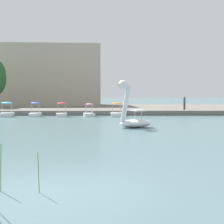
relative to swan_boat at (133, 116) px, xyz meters
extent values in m
plane|color=slate|center=(-2.92, -14.88, -0.86)|extent=(510.74, 510.74, 0.00)
cube|color=#6B665B|center=(-2.92, 26.81, -0.59)|extent=(135.41, 26.53, 0.54)
ellipsoid|color=white|center=(0.21, 0.09, -0.57)|extent=(2.75, 2.14, 0.58)
cylinder|color=white|center=(-0.51, -0.21, 0.88)|extent=(0.86, 0.62, 2.56)
sphere|color=white|center=(-0.72, -0.30, 2.15)|extent=(0.87, 0.87, 0.66)
cone|color=yellow|center=(-0.97, -0.40, 2.15)|extent=(0.62, 0.54, 0.36)
cube|color=white|center=(0.39, 0.16, 0.35)|extent=(1.22, 1.34, 0.08)
cylinder|color=silver|center=(0.20, 0.62, 0.04)|extent=(0.04, 0.04, 0.63)
cylinder|color=silver|center=(0.58, -0.29, 0.04)|extent=(0.04, 0.04, 0.63)
cube|color=white|center=(-0.89, 12.18, -0.67)|extent=(1.25, 2.22, 0.39)
ellipsoid|color=orange|center=(-0.89, 12.18, 0.55)|extent=(1.12, 1.16, 0.20)
cylinder|color=#B7B7BF|center=(-1.34, 12.63, 0.04)|extent=(0.04, 0.04, 1.02)
cylinder|color=#B7B7BF|center=(-0.46, 12.65, 0.04)|extent=(0.04, 0.04, 1.02)
cylinder|color=#B7B7BF|center=(-1.32, 11.72, 0.04)|extent=(0.04, 0.04, 1.02)
cylinder|color=#B7B7BF|center=(-0.44, 11.73, 0.04)|extent=(0.04, 0.04, 1.02)
cube|color=white|center=(-3.86, 12.01, -0.68)|extent=(1.44, 2.30, 0.36)
ellipsoid|color=pink|center=(-3.86, 12.01, 0.46)|extent=(1.02, 1.35, 0.20)
cylinder|color=#B7B7BF|center=(-4.26, 12.44, -0.02)|extent=(0.04, 0.04, 0.96)
cylinder|color=#B7B7BF|center=(-3.63, 12.55, -0.02)|extent=(0.04, 0.04, 0.96)
cylinder|color=#B7B7BF|center=(-4.08, 11.47, -0.02)|extent=(0.04, 0.04, 0.96)
cylinder|color=#B7B7BF|center=(-3.45, 11.59, -0.02)|extent=(0.04, 0.04, 0.96)
cube|color=white|center=(-6.82, 12.00, -0.68)|extent=(1.41, 2.05, 0.35)
ellipsoid|color=red|center=(-6.82, 12.00, 0.57)|extent=(1.19, 1.21, 0.20)
cylinder|color=#B7B7BF|center=(-7.30, 12.35, 0.03)|extent=(0.04, 0.04, 1.08)
cylinder|color=#B7B7BF|center=(-6.47, 12.48, 0.03)|extent=(0.04, 0.04, 1.08)
cylinder|color=#B7B7BF|center=(-7.17, 11.51, 0.03)|extent=(0.04, 0.04, 1.08)
cylinder|color=#B7B7BF|center=(-6.34, 11.64, 0.03)|extent=(0.04, 0.04, 1.08)
cube|color=white|center=(-9.68, 12.00, -0.68)|extent=(1.53, 2.36, 0.37)
ellipsoid|color=blue|center=(-9.68, 12.00, 0.60)|extent=(1.14, 1.35, 0.20)
cylinder|color=#B7B7BF|center=(-10.13, 12.42, 0.05)|extent=(0.04, 0.04, 1.09)
cylinder|color=#B7B7BF|center=(-9.37, 12.54, 0.05)|extent=(0.04, 0.04, 1.09)
cylinder|color=#B7B7BF|center=(-9.99, 11.46, 0.05)|extent=(0.04, 0.04, 1.09)
cylinder|color=#B7B7BF|center=(-9.22, 11.58, 0.05)|extent=(0.04, 0.04, 1.09)
cube|color=white|center=(-12.71, 11.93, -0.66)|extent=(1.74, 2.34, 0.41)
ellipsoid|color=#2DB7D1|center=(-12.71, 11.93, 0.62)|extent=(1.40, 1.42, 0.20)
cylinder|color=#B7B7BF|center=(-13.26, 12.32, 0.09)|extent=(0.04, 0.04, 1.08)
cylinder|color=#B7B7BF|center=(-12.33, 12.50, 0.09)|extent=(0.04, 0.04, 1.08)
cylinder|color=#B7B7BF|center=(-13.08, 11.36, 0.09)|extent=(0.04, 0.04, 1.08)
cylinder|color=#B7B7BF|center=(-12.15, 11.54, 0.09)|extent=(0.04, 0.04, 1.08)
cube|color=#47382D|center=(7.44, 16.16, 0.12)|extent=(0.20, 0.20, 0.87)
cube|color=#334C8C|center=(7.44, 16.16, 0.84)|extent=(0.22, 0.22, 0.57)
sphere|color=tan|center=(7.44, 16.16, 1.25)|extent=(0.26, 0.26, 0.26)
cube|color=#B2A893|center=(-12.93, 33.76, 4.68)|extent=(19.72, 12.76, 9.99)
cylinder|color=#568E38|center=(-3.29, -15.24, -0.36)|extent=(0.02, 0.15, 0.99)
cylinder|color=#568E38|center=(-4.22, -15.08, -0.27)|extent=(0.09, 0.12, 1.17)
camera|label=1|loc=(-1.64, -22.60, 1.43)|focal=51.47mm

